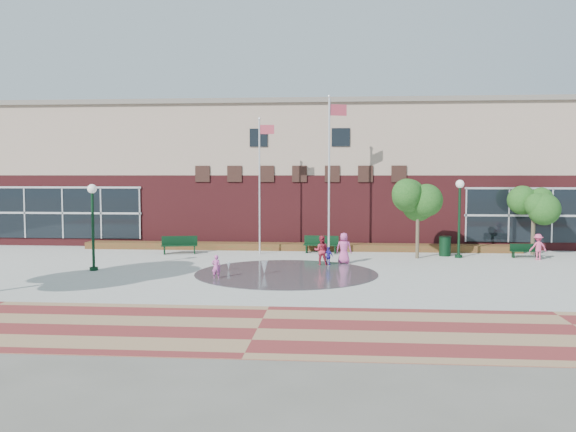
# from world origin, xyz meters

# --- Properties ---
(ground) EXTENTS (120.00, 120.00, 0.00)m
(ground) POSITION_xyz_m (0.00, 0.00, 0.00)
(ground) COLOR #666056
(ground) RESTS_ON ground
(plaza_concrete) EXTENTS (46.00, 18.00, 0.01)m
(plaza_concrete) POSITION_xyz_m (0.00, 4.00, 0.00)
(plaza_concrete) COLOR #A8A8A0
(plaza_concrete) RESTS_ON ground
(paver_band) EXTENTS (46.00, 6.00, 0.01)m
(paver_band) POSITION_xyz_m (0.00, -7.00, 0.00)
(paver_band) COLOR maroon
(paver_band) RESTS_ON ground
(splash_pad) EXTENTS (8.40, 8.40, 0.01)m
(splash_pad) POSITION_xyz_m (0.00, 3.00, 0.00)
(splash_pad) COLOR #383A3D
(splash_pad) RESTS_ON ground
(library_building) EXTENTS (44.40, 10.40, 9.20)m
(library_building) POSITION_xyz_m (0.00, 17.48, 4.64)
(library_building) COLOR #5B1C20
(library_building) RESTS_ON ground
(flower_bed) EXTENTS (26.00, 1.20, 0.40)m
(flower_bed) POSITION_xyz_m (0.00, 11.60, 0.00)
(flower_bed) COLOR maroon
(flower_bed) RESTS_ON ground
(flagpole_left) EXTENTS (0.91, 0.15, 7.77)m
(flagpole_left) POSITION_xyz_m (-2.05, 9.65, 4.33)
(flagpole_left) COLOR white
(flagpole_left) RESTS_ON ground
(flagpole_right) EXTENTS (1.05, 0.45, 8.94)m
(flagpole_right) POSITION_xyz_m (1.90, 9.29, 4.99)
(flagpole_right) COLOR white
(flagpole_right) RESTS_ON ground
(lamp_left) EXTENTS (0.43, 0.43, 4.11)m
(lamp_left) POSITION_xyz_m (-9.19, 3.13, 2.55)
(lamp_left) COLOR black
(lamp_left) RESTS_ON ground
(lamp_right) EXTENTS (0.45, 0.45, 4.27)m
(lamp_right) POSITION_xyz_m (8.94, 8.99, 2.65)
(lamp_right) COLOR black
(lamp_right) RESTS_ON ground
(bench_left) EXTENTS (2.11, 0.99, 1.02)m
(bench_left) POSITION_xyz_m (-6.68, 9.34, 0.33)
(bench_left) COLOR black
(bench_left) RESTS_ON ground
(bench_mid) EXTENTS (2.04, 0.74, 1.00)m
(bench_mid) POSITION_xyz_m (1.39, 10.38, 0.32)
(bench_mid) COLOR black
(bench_mid) RESTS_ON ground
(bench_right) EXTENTS (1.55, 0.50, 0.77)m
(bench_right) POSITION_xyz_m (12.55, 9.27, 0.25)
(bench_right) COLOR black
(bench_right) RESTS_ON ground
(trash_can) EXTENTS (0.69, 0.69, 1.13)m
(trash_can) POSITION_xyz_m (8.32, 9.67, 0.57)
(trash_can) COLOR black
(trash_can) RESTS_ON ground
(tree_mid) EXTENTS (2.71, 2.71, 4.58)m
(tree_mid) POSITION_xyz_m (6.66, 8.58, 3.33)
(tree_mid) COLOR #473C2B
(tree_mid) RESTS_ON ground
(tree_small_right) EXTENTS (2.47, 2.47, 4.23)m
(tree_small_right) POSITION_xyz_m (13.36, 10.59, 3.09)
(tree_small_right) COLOR #473C2B
(tree_small_right) RESTS_ON ground
(water_jet_a) EXTENTS (0.31, 0.31, 0.61)m
(water_jet_a) POSITION_xyz_m (-0.97, 2.66, 0.00)
(water_jet_a) COLOR white
(water_jet_a) RESTS_ON ground
(water_jet_b) EXTENTS (0.17, 0.17, 0.39)m
(water_jet_b) POSITION_xyz_m (-2.81, 3.67, 0.00)
(water_jet_b) COLOR white
(water_jet_b) RESTS_ON ground
(child_splash) EXTENTS (0.44, 0.33, 1.06)m
(child_splash) POSITION_xyz_m (-2.94, 1.38, 0.53)
(child_splash) COLOR #CB4FA5
(child_splash) RESTS_ON ground
(adult_red) EXTENTS (0.74, 0.58, 1.50)m
(adult_red) POSITION_xyz_m (1.54, 5.71, 0.75)
(adult_red) COLOR #BA293F
(adult_red) RESTS_ON ground
(adult_pink) EXTENTS (0.82, 0.57, 1.59)m
(adult_pink) POSITION_xyz_m (2.68, 6.36, 0.80)
(adult_pink) COLOR #C94A93
(adult_pink) RESTS_ON ground
(child_blue) EXTENTS (0.59, 0.51, 0.95)m
(child_blue) POSITION_xyz_m (1.90, 5.63, 0.47)
(child_blue) COLOR #3224A9
(child_blue) RESTS_ON ground
(person_bench) EXTENTS (0.96, 0.62, 1.40)m
(person_bench) POSITION_xyz_m (12.98, 8.50, 0.70)
(person_bench) COLOR #DE4777
(person_bench) RESTS_ON ground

